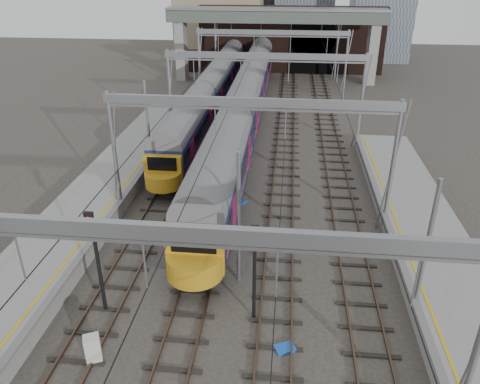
# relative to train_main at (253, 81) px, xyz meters

# --- Properties ---
(ground) EXTENTS (160.00, 160.00, 0.00)m
(ground) POSITION_rel_train_main_xyz_m (2.00, -34.64, -2.57)
(ground) COLOR #38332D
(ground) RESTS_ON ground
(platform_left) EXTENTS (4.32, 55.00, 1.12)m
(platform_left) POSITION_rel_train_main_xyz_m (-8.18, -32.14, -2.01)
(platform_left) COLOR gray
(platform_left) RESTS_ON ground
(platform_right) EXTENTS (4.32, 47.00, 1.12)m
(platform_right) POSITION_rel_train_main_xyz_m (12.18, -36.14, -2.01)
(platform_right) COLOR gray
(platform_right) RESTS_ON ground
(tracks) EXTENTS (14.40, 80.00, 0.22)m
(tracks) POSITION_rel_train_main_xyz_m (2.00, -19.64, -2.55)
(tracks) COLOR #4C3828
(tracks) RESTS_ON ground
(overhead_line) EXTENTS (16.80, 80.00, 8.00)m
(overhead_line) POSITION_rel_train_main_xyz_m (2.00, -13.15, 4.00)
(overhead_line) COLOR gray
(overhead_line) RESTS_ON ground
(retaining_wall) EXTENTS (28.00, 2.75, 9.00)m
(retaining_wall) POSITION_rel_train_main_xyz_m (3.40, 17.29, 1.77)
(retaining_wall) COLOR black
(retaining_wall) RESTS_ON ground
(overbridge) EXTENTS (28.00, 3.00, 9.25)m
(overbridge) POSITION_rel_train_main_xyz_m (2.00, 11.36, 4.70)
(overbridge) COLOR gray
(overbridge) RESTS_ON ground
(train_main) EXTENTS (2.93, 67.67, 4.99)m
(train_main) POSITION_rel_train_main_xyz_m (0.00, 0.00, 0.00)
(train_main) COLOR black
(train_main) RESTS_ON ground
(train_second) EXTENTS (2.64, 45.82, 4.60)m
(train_second) POSITION_rel_train_main_xyz_m (-4.00, -1.40, -0.18)
(train_second) COLOR black
(train_second) RESTS_ON ground
(signal_near_left) EXTENTS (0.38, 0.48, 5.32)m
(signal_near_left) POSITION_rel_train_main_xyz_m (-3.94, -35.70, 0.75)
(signal_near_left) COLOR black
(signal_near_left) RESTS_ON ground
(signal_near_centre) EXTENTS (0.36, 0.47, 4.94)m
(signal_near_centre) POSITION_rel_train_main_xyz_m (2.98, -35.44, 0.54)
(signal_near_centre) COLOR black
(signal_near_centre) RESTS_ON ground
(relay_cabinet) EXTENTS (0.78, 0.73, 1.25)m
(relay_cabinet) POSITION_rel_train_main_xyz_m (-3.28, -38.65, -1.94)
(relay_cabinet) COLOR silver
(relay_cabinet) RESTS_ON ground
(equip_cover_a) EXTENTS (1.02, 0.89, 0.10)m
(equip_cover_a) POSITION_rel_train_main_xyz_m (4.45, -37.22, -2.52)
(equip_cover_a) COLOR blue
(equip_cover_a) RESTS_ON ground
(equip_cover_b) EXTENTS (1.00, 0.85, 0.10)m
(equip_cover_b) POSITION_rel_train_main_xyz_m (1.13, -24.21, -2.52)
(equip_cover_b) COLOR blue
(equip_cover_b) RESTS_ON ground
(equip_cover_c) EXTENTS (0.97, 0.78, 0.10)m
(equip_cover_c) POSITION_rel_train_main_xyz_m (7.95, -29.63, -2.51)
(equip_cover_c) COLOR blue
(equip_cover_c) RESTS_ON ground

